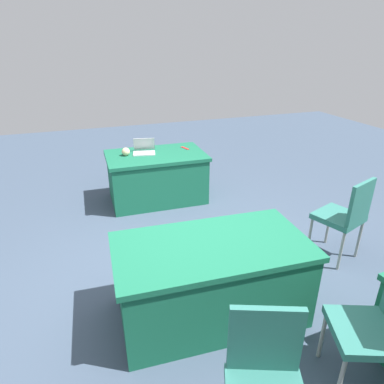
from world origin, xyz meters
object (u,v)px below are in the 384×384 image
(table_mid_left, at_px, (211,279))
(scissors_red, at_px, (185,148))
(chair_near_front, at_px, (378,324))
(chair_tucked_right, at_px, (346,214))
(table_foreground, at_px, (157,177))
(chair_aisle, at_px, (266,382))
(laptop_silver, at_px, (144,150))
(yarn_ball, at_px, (126,152))

(table_mid_left, bearing_deg, scissors_red, -103.51)
(chair_near_front, bearing_deg, chair_tucked_right, -12.71)
(table_foreground, relative_size, chair_aisle, 1.54)
(chair_tucked_right, height_order, laptop_silver, chair_tucked_right)
(chair_aisle, height_order, yarn_ball, chair_aisle)
(chair_tucked_right, xyz_separation_m, chair_aisle, (1.82, 1.43, -0.02))
(chair_tucked_right, distance_m, chair_aisle, 2.31)
(yarn_ball, bearing_deg, chair_aisle, 92.31)
(table_foreground, height_order, scissors_red, scissors_red)
(chair_aisle, distance_m, yarn_ball, 3.73)
(chair_tucked_right, bearing_deg, chair_aisle, -161.09)
(laptop_silver, xyz_separation_m, yarn_ball, (0.28, 0.04, 0.02))
(scissors_red, bearing_deg, laptop_silver, -105.52)
(scissors_red, bearing_deg, chair_near_front, -14.98)
(yarn_ball, height_order, scissors_red, yarn_ball)
(table_mid_left, relative_size, chair_tucked_right, 1.72)
(table_foreground, height_order, table_mid_left, same)
(laptop_silver, distance_m, yarn_ball, 0.28)
(chair_near_front, distance_m, yarn_ball, 3.76)
(table_foreground, relative_size, scissors_red, 8.15)
(table_foreground, bearing_deg, yarn_ball, -9.16)
(chair_tucked_right, height_order, scissors_red, chair_tucked_right)
(chair_aisle, xyz_separation_m, yarn_ball, (0.15, -3.72, 0.24))
(chair_near_front, height_order, yarn_ball, chair_near_front)
(chair_aisle, bearing_deg, laptop_silver, -70.34)
(table_mid_left, height_order, yarn_ball, yarn_ball)
(chair_near_front, xyz_separation_m, chair_aisle, (0.94, 0.13, 0.01))
(table_mid_left, bearing_deg, chair_aisle, 82.99)
(chair_near_front, xyz_separation_m, laptop_silver, (0.81, -3.63, 0.23))
(laptop_silver, bearing_deg, chair_tucked_right, 138.11)
(table_mid_left, relative_size, scissors_red, 9.34)
(table_mid_left, height_order, chair_tucked_right, chair_tucked_right)
(chair_near_front, bearing_deg, yarn_ball, 38.27)
(chair_near_front, relative_size, chair_tucked_right, 0.97)
(chair_tucked_right, xyz_separation_m, yarn_ball, (1.97, -2.29, 0.22))
(table_mid_left, bearing_deg, laptop_silver, -89.78)
(table_mid_left, xyz_separation_m, laptop_silver, (0.01, -2.64, 0.40))
(table_foreground, distance_m, laptop_silver, 0.44)
(table_mid_left, relative_size, chair_aisle, 1.77)
(chair_tucked_right, height_order, yarn_ball, chair_tucked_right)
(table_foreground, bearing_deg, laptop_silver, -36.02)
(chair_near_front, height_order, laptop_silver, chair_near_front)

